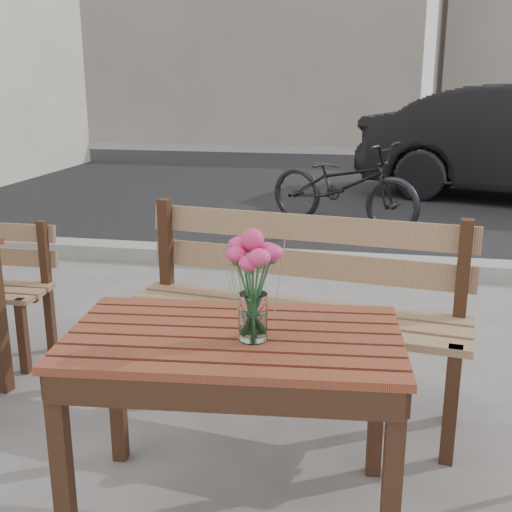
{
  "coord_description": "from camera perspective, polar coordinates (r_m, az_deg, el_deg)",
  "views": [
    {
      "loc": [
        0.29,
        -2.0,
        1.5
      ],
      "look_at": [
        -0.1,
        -0.06,
        0.95
      ],
      "focal_mm": 45.0,
      "sensor_mm": 36.0,
      "label": 1
    }
  ],
  "objects": [
    {
      "name": "main_bench",
      "position": [
        2.91,
        3.77,
        -2.91
      ],
      "size": [
        1.58,
        0.66,
        0.95
      ],
      "rotation": [
        0.0,
        0.0,
        -0.13
      ],
      "color": "#885F46",
      "rests_on": "ground"
    },
    {
      "name": "main_vase",
      "position": [
        2.01,
        -0.28,
        -1.42
      ],
      "size": [
        0.2,
        0.2,
        0.37
      ],
      "color": "white",
      "rests_on": "main_table"
    },
    {
      "name": "ground",
      "position": [
        2.51,
        2.62,
        -21.05
      ],
      "size": [
        80.0,
        80.0,
        0.0
      ],
      "primitive_type": "plane",
      "color": "#64625F",
      "rests_on": "ground"
    },
    {
      "name": "bicycle",
      "position": [
        6.64,
        7.77,
        6.32
      ],
      "size": [
        1.78,
        1.26,
        0.89
      ],
      "primitive_type": "imported",
      "rotation": [
        0.0,
        0.0,
        1.12
      ],
      "color": "black",
      "rests_on": "ground"
    },
    {
      "name": "street",
      "position": [
        7.22,
        8.72,
        3.68
      ],
      "size": [
        30.0,
        8.12,
        0.12
      ],
      "color": "black",
      "rests_on": "ground"
    },
    {
      "name": "main_table",
      "position": [
        2.18,
        -1.96,
        -9.62
      ],
      "size": [
        1.16,
        0.75,
        0.68
      ],
      "rotation": [
        0.0,
        0.0,
        0.09
      ],
      "color": "#592817",
      "rests_on": "ground"
    }
  ]
}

